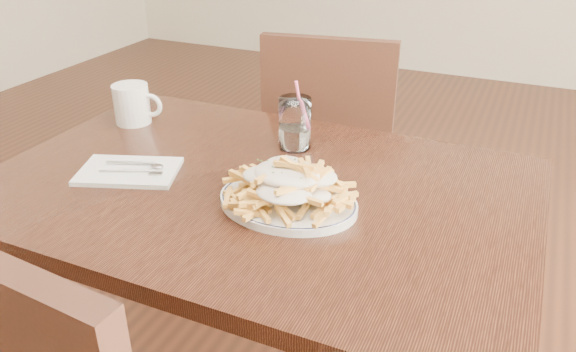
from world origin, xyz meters
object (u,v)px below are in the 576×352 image
at_px(table, 257,213).
at_px(fries_plate, 288,202).
at_px(chair_far, 331,145).
at_px(water_glass, 295,126).
at_px(coffee_mug, 133,104).
at_px(loaded_fries, 288,179).

distance_m(table, fries_plate, 0.15).
relative_size(chair_far, fries_plate, 2.62).
height_order(chair_far, fries_plate, chair_far).
bearing_deg(water_glass, coffee_mug, -176.33).
height_order(chair_far, coffee_mug, chair_far).
xyz_separation_m(loaded_fries, water_glass, (-0.10, 0.27, -0.01)).
bearing_deg(chair_far, fries_plate, -76.50).
height_order(table, fries_plate, fries_plate).
distance_m(chair_far, coffee_mug, 0.73).
distance_m(chair_far, loaded_fries, 0.86).
relative_size(fries_plate, loaded_fries, 1.19).
height_order(loaded_fries, coffee_mug, coffee_mug).
distance_m(loaded_fries, coffee_mug, 0.63).
bearing_deg(fries_plate, water_glass, 110.88).
relative_size(water_glass, coffee_mug, 1.29).
distance_m(fries_plate, water_glass, 0.30).
bearing_deg(loaded_fries, table, 149.46).
bearing_deg(water_glass, chair_far, 99.37).
relative_size(loaded_fries, water_glass, 1.69).
distance_m(table, loaded_fries, 0.19).
height_order(loaded_fries, water_glass, water_glass).
height_order(table, coffee_mug, coffee_mug).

